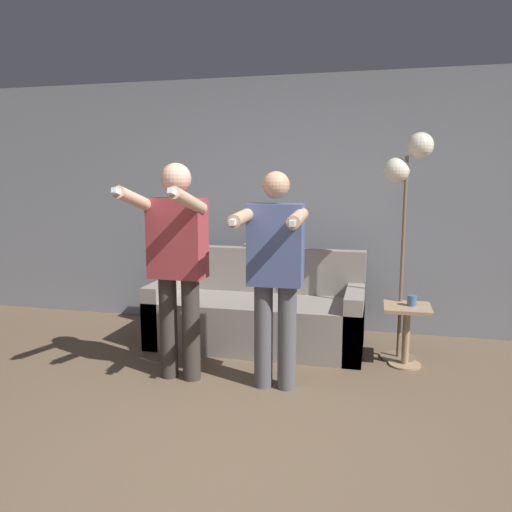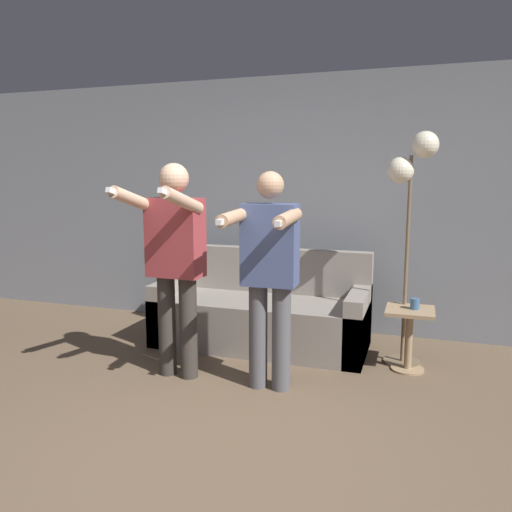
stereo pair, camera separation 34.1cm
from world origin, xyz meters
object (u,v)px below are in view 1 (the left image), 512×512
Objects in this scene: side_table at (407,324)px; cup at (412,301)px; couch at (258,315)px; floor_lamp at (407,182)px; cat at (268,240)px; person_left at (177,256)px; person_right at (275,268)px.

cup is at bearing 17.83° from side_table.
floor_lamp is (1.30, -0.09, 1.25)m from couch.
side_table is at bearing -22.57° from cat.
person_left reaches higher than cup.
floor_lamp is (1.27, -0.40, 0.57)m from cat.
cat is at bearing 102.53° from person_right.
floor_lamp reaches higher than person_left.
floor_lamp is at bearing 105.63° from side_table.
person_right is 1.42m from floor_lamp.
side_table is at bearing 24.34° from person_left.
couch is at bearing 69.19° from person_left.
cat is 1.55m from side_table.
person_left is 3.98× the size of cat.
cup reaches higher than side_table.
person_left is at bearing -153.13° from floor_lamp.
person_right reaches higher than couch.
person_left is at bearing -109.14° from cat.
floor_lamp reaches higher than cup.
side_table is (1.31, -0.55, -0.60)m from cat.
person_left is 2.00m from floor_lamp.
person_left is at bearing -157.84° from cup.
cup is (1.35, -0.53, -0.40)m from cat.
cup is at bearing -61.28° from floor_lamp.
couch is 1.17× the size of person_left.
person_left is at bearing -112.91° from couch.
cup is (0.08, -0.14, -0.98)m from floor_lamp.
floor_lamp is at bearing 28.97° from person_left.
person_right is 0.83× the size of floor_lamp.
cat is at bearing 72.95° from person_left.
cat reaches higher than couch.
couch is 1.02× the size of floor_lamp.
side_table is 5.88× the size of cup.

